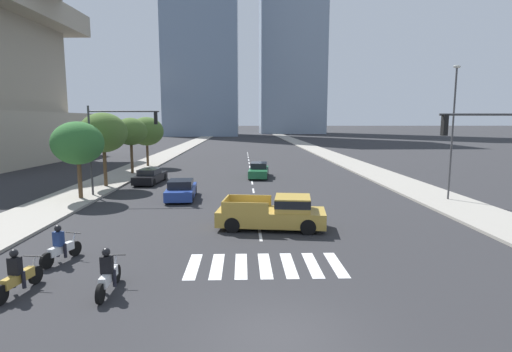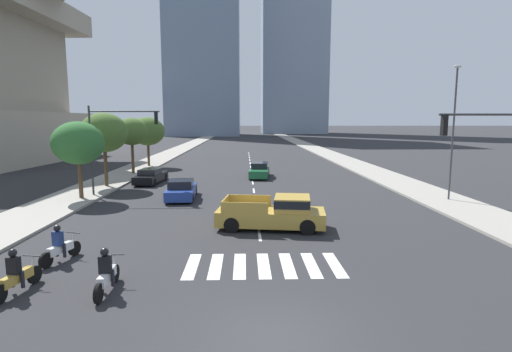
{
  "view_description": "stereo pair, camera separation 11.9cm",
  "coord_description": "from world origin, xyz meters",
  "px_view_note": "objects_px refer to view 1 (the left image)",
  "views": [
    {
      "loc": [
        -0.82,
        -9.17,
        5.42
      ],
      "look_at": [
        0.0,
        15.06,
        2.0
      ],
      "focal_mm": 27.69,
      "sensor_mm": 36.0,
      "label": 1
    },
    {
      "loc": [
        -0.7,
        -9.18,
        5.42
      ],
      "look_at": [
        0.0,
        15.06,
        2.0
      ],
      "focal_mm": 27.69,
      "sensor_mm": 36.0,
      "label": 2
    }
  ],
  "objects_px": {
    "motorcycle_lead": "(108,275)",
    "street_tree_fourth": "(147,131)",
    "street_tree_third": "(131,132)",
    "street_tree_nearest": "(78,143)",
    "motorcycle_trailing": "(18,276)",
    "sedan_blue_0": "(181,190)",
    "pickup_truck": "(276,213)",
    "traffic_signal_far": "(115,134)",
    "sedan_black_1": "(150,176)",
    "street_lamp_east": "(453,124)",
    "motorcycle_third": "(61,247)",
    "traffic_signal_near": "(498,149)",
    "sedan_green_2": "(259,171)",
    "street_tree_second": "(103,133)"
  },
  "relations": [
    {
      "from": "motorcycle_lead",
      "to": "street_tree_fourth",
      "type": "height_order",
      "value": "street_tree_fourth"
    },
    {
      "from": "street_tree_third",
      "to": "street_tree_nearest",
      "type": "bearing_deg",
      "value": -90.0
    },
    {
      "from": "motorcycle_trailing",
      "to": "sedan_blue_0",
      "type": "height_order",
      "value": "motorcycle_trailing"
    },
    {
      "from": "motorcycle_trailing",
      "to": "pickup_truck",
      "type": "xyz_separation_m",
      "value": [
        8.75,
        7.29,
        0.23
      ]
    },
    {
      "from": "traffic_signal_far",
      "to": "street_tree_third",
      "type": "relative_size",
      "value": 1.14
    },
    {
      "from": "motorcycle_lead",
      "to": "sedan_black_1",
      "type": "bearing_deg",
      "value": 9.19
    },
    {
      "from": "street_tree_third",
      "to": "street_tree_fourth",
      "type": "height_order",
      "value": "street_tree_fourth"
    },
    {
      "from": "street_lamp_east",
      "to": "sedan_black_1",
      "type": "bearing_deg",
      "value": 158.9
    },
    {
      "from": "sedan_black_1",
      "to": "street_tree_fourth",
      "type": "relative_size",
      "value": 0.86
    },
    {
      "from": "motorcycle_third",
      "to": "sedan_black_1",
      "type": "bearing_deg",
      "value": 21.51
    },
    {
      "from": "traffic_signal_near",
      "to": "sedan_black_1",
      "type": "bearing_deg",
      "value": -42.29
    },
    {
      "from": "motorcycle_trailing",
      "to": "street_tree_fourth",
      "type": "height_order",
      "value": "street_tree_fourth"
    },
    {
      "from": "motorcycle_third",
      "to": "motorcycle_lead",
      "type": "bearing_deg",
      "value": -117.24
    },
    {
      "from": "sedan_blue_0",
      "to": "sedan_green_2",
      "type": "relative_size",
      "value": 0.93
    },
    {
      "from": "motorcycle_lead",
      "to": "sedan_green_2",
      "type": "height_order",
      "value": "motorcycle_lead"
    },
    {
      "from": "street_tree_nearest",
      "to": "sedan_blue_0",
      "type": "bearing_deg",
      "value": 1.5
    },
    {
      "from": "traffic_signal_near",
      "to": "street_tree_second",
      "type": "distance_m",
      "value": 26.98
    },
    {
      "from": "street_tree_nearest",
      "to": "motorcycle_lead",
      "type": "bearing_deg",
      "value": -65.36
    },
    {
      "from": "sedan_black_1",
      "to": "street_tree_nearest",
      "type": "relative_size",
      "value": 0.94
    },
    {
      "from": "traffic_signal_far",
      "to": "street_tree_third",
      "type": "xyz_separation_m",
      "value": [
        -2.18,
        11.69,
        -0.17
      ]
    },
    {
      "from": "pickup_truck",
      "to": "street_tree_fourth",
      "type": "bearing_deg",
      "value": 123.05
    },
    {
      "from": "motorcycle_third",
      "to": "street_tree_third",
      "type": "distance_m",
      "value": 25.6
    },
    {
      "from": "street_tree_fourth",
      "to": "street_tree_second",
      "type": "bearing_deg",
      "value": -90.0
    },
    {
      "from": "pickup_truck",
      "to": "traffic_signal_far",
      "type": "xyz_separation_m",
      "value": [
        -10.64,
        8.83,
        3.67
      ]
    },
    {
      "from": "sedan_green_2",
      "to": "street_tree_fourth",
      "type": "bearing_deg",
      "value": -119.42
    },
    {
      "from": "motorcycle_lead",
      "to": "street_lamp_east",
      "type": "bearing_deg",
      "value": -53.48
    },
    {
      "from": "sedan_green_2",
      "to": "street_lamp_east",
      "type": "relative_size",
      "value": 0.56
    },
    {
      "from": "motorcycle_lead",
      "to": "sedan_blue_0",
      "type": "xyz_separation_m",
      "value": [
        -0.02,
        15.15,
        0.04
      ]
    },
    {
      "from": "traffic_signal_far",
      "to": "street_tree_second",
      "type": "xyz_separation_m",
      "value": [
        -2.18,
        3.9,
        -0.03
      ]
    },
    {
      "from": "motorcycle_lead",
      "to": "street_tree_second",
      "type": "relative_size",
      "value": 0.37
    },
    {
      "from": "sedan_black_1",
      "to": "traffic_signal_far",
      "type": "height_order",
      "value": "traffic_signal_far"
    },
    {
      "from": "sedan_green_2",
      "to": "traffic_signal_far",
      "type": "xyz_separation_m",
      "value": [
        -10.5,
        -9.45,
        3.84
      ]
    },
    {
      "from": "traffic_signal_near",
      "to": "street_tree_nearest",
      "type": "relative_size",
      "value": 1.14
    },
    {
      "from": "sedan_blue_0",
      "to": "street_tree_second",
      "type": "distance_m",
      "value": 9.22
    },
    {
      "from": "traffic_signal_near",
      "to": "traffic_signal_far",
      "type": "distance_m",
      "value": 23.07
    },
    {
      "from": "sedan_green_2",
      "to": "street_tree_third",
      "type": "bearing_deg",
      "value": -94.68
    },
    {
      "from": "sedan_green_2",
      "to": "street_tree_second",
      "type": "distance_m",
      "value": 14.36
    },
    {
      "from": "sedan_blue_0",
      "to": "sedan_black_1",
      "type": "height_order",
      "value": "sedan_blue_0"
    },
    {
      "from": "motorcycle_third",
      "to": "street_tree_second",
      "type": "relative_size",
      "value": 0.34
    },
    {
      "from": "traffic_signal_far",
      "to": "street_tree_second",
      "type": "height_order",
      "value": "traffic_signal_far"
    },
    {
      "from": "motorcycle_trailing",
      "to": "street_lamp_east",
      "type": "xyz_separation_m",
      "value": [
        20.94,
        13.71,
        4.59
      ]
    },
    {
      "from": "street_lamp_east",
      "to": "sedan_green_2",
      "type": "bearing_deg",
      "value": 136.1
    },
    {
      "from": "motorcycle_trailing",
      "to": "sedan_blue_0",
      "type": "xyz_separation_m",
      "value": [
        2.77,
        15.17,
        0.04
      ]
    },
    {
      "from": "pickup_truck",
      "to": "traffic_signal_far",
      "type": "bearing_deg",
      "value": 148.01
    },
    {
      "from": "street_tree_nearest",
      "to": "street_tree_second",
      "type": "relative_size",
      "value": 0.88
    },
    {
      "from": "motorcycle_lead",
      "to": "street_tree_fourth",
      "type": "bearing_deg",
      "value": 10.79
    },
    {
      "from": "motorcycle_lead",
      "to": "street_tree_third",
      "type": "bearing_deg",
      "value": 13.36
    },
    {
      "from": "motorcycle_trailing",
      "to": "traffic_signal_far",
      "type": "bearing_deg",
      "value": 15.91
    },
    {
      "from": "motorcycle_third",
      "to": "traffic_signal_far",
      "type": "xyz_separation_m",
      "value": [
        -1.95,
        13.3,
        3.9
      ]
    },
    {
      "from": "pickup_truck",
      "to": "street_tree_nearest",
      "type": "relative_size",
      "value": 1.08
    }
  ]
}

